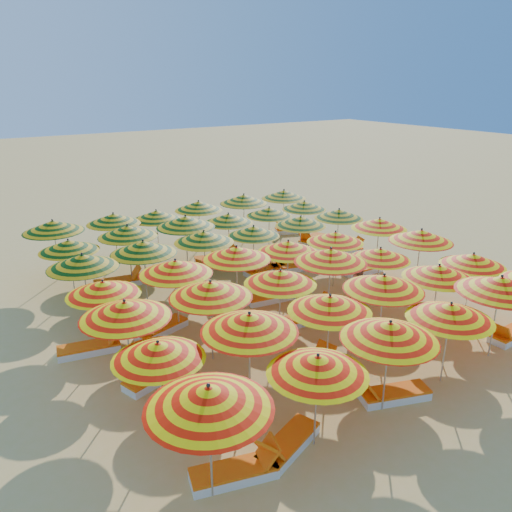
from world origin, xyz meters
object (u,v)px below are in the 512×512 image
(umbrella_34, at_px, (269,212))
(lounger_18, at_px, (291,230))
(umbrella_1, at_px, (318,365))
(umbrella_13, at_px, (211,290))
(umbrella_37, at_px, (114,219))
(lounger_16, at_px, (216,259))
(umbrella_29, at_px, (339,214))
(lounger_17, at_px, (312,239))
(umbrella_17, at_px, (421,236))
(umbrella_32, at_px, (186,222))
(lounger_5, at_px, (157,375))
(umbrella_21, at_px, (288,247))
(umbrella_24, at_px, (83,261))
(lounger_14, at_px, (119,282))
(umbrella_31, at_px, (128,231))
(lounger_8, at_px, (160,329))
(umbrella_28, at_px, (301,221))
(umbrella_33, at_px, (228,218))
(umbrella_0, at_px, (209,398))
(umbrella_3, at_px, (450,312))
(umbrella_26, at_px, (204,237))
(lounger_1, at_px, (287,444))
(umbrella_2, at_px, (390,331))
(lounger_13, at_px, (344,250))
(lounger_3, at_px, (511,334))
(lounger_9, at_px, (271,297))
(umbrella_11, at_px, (473,260))
(umbrella_20, at_px, (237,253))
(lounger_11, at_px, (263,270))
(umbrella_16, at_px, (380,254))
(beachgoer_b, at_px, (360,284))
(umbrella_35, at_px, (304,205))
(umbrella_15, at_px, (331,256))
(umbrella_38, at_px, (156,215))
(umbrella_36, at_px, (53,226))
(umbrella_7, at_px, (249,323))
(umbrella_27, at_px, (254,231))
(umbrella_41, at_px, (284,194))
(umbrella_23, at_px, (379,224))
(lounger_15, at_px, (200,266))
(lounger_7, at_px, (91,348))
(umbrella_25, at_px, (143,247))
(umbrella_10, at_px, (439,272))
(umbrella_4, at_px, (501,285))

(umbrella_34, relative_size, lounger_18, 1.30)
(umbrella_1, distance_m, umbrella_13, 4.22)
(umbrella_37, relative_size, lounger_16, 1.47)
(umbrella_29, xyz_separation_m, lounger_17, (0.37, 2.17, -1.78))
(umbrella_13, bearing_deg, umbrella_17, 0.86)
(umbrella_32, height_order, lounger_5, umbrella_32)
(umbrella_17, xyz_separation_m, umbrella_21, (-4.44, 1.91, -0.14))
(umbrella_24, xyz_separation_m, lounger_14, (1.76, 2.37, -1.90))
(umbrella_31, distance_m, lounger_8, 4.78)
(umbrella_28, xyz_separation_m, lounger_16, (-2.70, 2.26, -1.77))
(umbrella_31, bearing_deg, umbrella_33, -0.18)
(umbrella_13, height_order, umbrella_29, umbrella_13)
(umbrella_0, distance_m, umbrella_31, 11.03)
(umbrella_3, relative_size, umbrella_26, 1.01)
(lounger_1, relative_size, lounger_16, 1.00)
(umbrella_2, xyz_separation_m, lounger_13, (6.88, 8.80, -1.91))
(lounger_3, bearing_deg, umbrella_17, -97.97)
(umbrella_3, bearing_deg, lounger_9, 97.42)
(umbrella_11, bearing_deg, umbrella_20, 145.59)
(lounger_11, bearing_deg, umbrella_16, 105.91)
(lounger_11, height_order, beachgoer_b, beachgoer_b)
(umbrella_35, bearing_deg, umbrella_15, -122.19)
(umbrella_21, distance_m, umbrella_24, 6.64)
(umbrella_15, distance_m, lounger_3, 5.84)
(umbrella_38, height_order, lounger_9, umbrella_38)
(umbrella_24, bearing_deg, umbrella_33, 19.75)
(umbrella_36, bearing_deg, umbrella_7, -79.56)
(beachgoer_b, bearing_deg, lounger_3, -46.68)
(lounger_17, bearing_deg, umbrella_26, -6.07)
(umbrella_0, bearing_deg, lounger_5, 81.66)
(umbrella_16, distance_m, umbrella_27, 4.98)
(umbrella_20, relative_size, umbrella_31, 1.25)
(umbrella_2, distance_m, lounger_16, 11.18)
(umbrella_15, distance_m, umbrella_41, 9.28)
(umbrella_23, distance_m, lounger_14, 10.24)
(lounger_9, distance_m, lounger_15, 4.16)
(lounger_5, bearing_deg, lounger_17, 14.68)
(umbrella_13, relative_size, umbrella_36, 0.80)
(lounger_1, bearing_deg, umbrella_28, -150.58)
(umbrella_28, bearing_deg, umbrella_11, -74.55)
(umbrella_31, bearing_deg, lounger_7, -122.66)
(umbrella_25, distance_m, umbrella_38, 4.61)
(umbrella_10, relative_size, umbrella_36, 0.87)
(umbrella_38, bearing_deg, umbrella_26, -87.41)
(umbrella_2, relative_size, umbrella_29, 1.11)
(umbrella_23, distance_m, umbrella_37, 10.58)
(umbrella_41, bearing_deg, umbrella_35, -95.10)
(umbrella_4, xyz_separation_m, umbrella_21, (-2.51, 6.12, -0.19))
(umbrella_1, xyz_separation_m, umbrella_41, (8.40, 12.66, 0.08))
(umbrella_41, bearing_deg, umbrella_16, -104.75)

